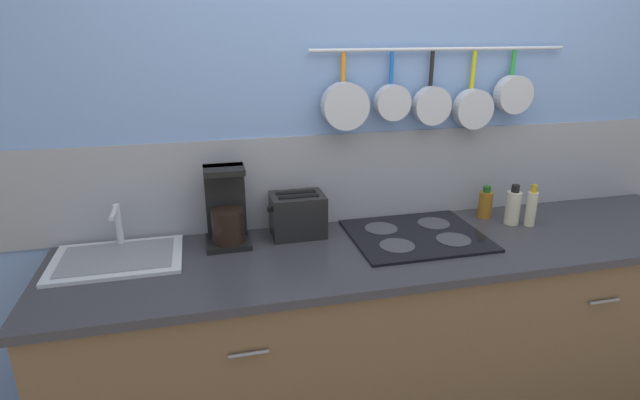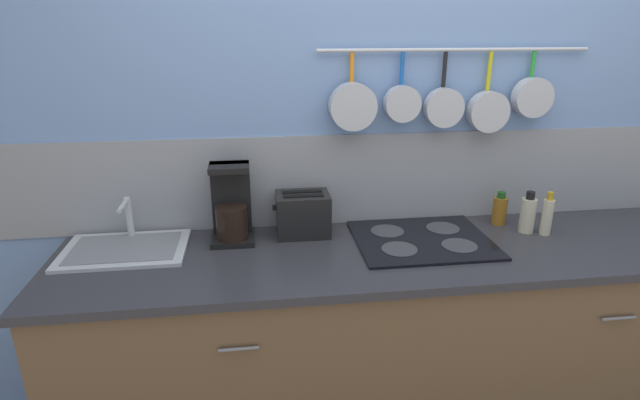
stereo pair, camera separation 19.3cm
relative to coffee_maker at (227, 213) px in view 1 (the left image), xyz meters
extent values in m
cube|color=#7293C6|center=(0.74, 0.16, 0.27)|extent=(7.20, 0.06, 2.60)
cube|color=gray|center=(0.74, 0.15, 0.07)|extent=(7.20, 0.07, 0.42)
cylinder|color=#B7BABF|center=(0.98, 0.10, 0.64)|extent=(1.20, 0.02, 0.02)
cylinder|color=orange|center=(0.53, 0.10, 0.57)|extent=(0.02, 0.02, 0.12)
cylinder|color=#B7BABF|center=(0.53, 0.07, 0.41)|extent=(0.20, 0.07, 0.20)
cylinder|color=#1959B2|center=(0.75, 0.10, 0.56)|extent=(0.02, 0.02, 0.13)
cylinder|color=#B7BABF|center=(0.75, 0.08, 0.42)|extent=(0.16, 0.06, 0.16)
cylinder|color=black|center=(0.93, 0.10, 0.56)|extent=(0.02, 0.02, 0.15)
cylinder|color=#B7BABF|center=(0.93, 0.08, 0.40)|extent=(0.17, 0.05, 0.17)
cylinder|color=gold|center=(1.14, 0.10, 0.55)|extent=(0.02, 0.02, 0.16)
cylinder|color=#B7BABF|center=(1.14, 0.07, 0.38)|extent=(0.18, 0.06, 0.18)
cylinder|color=green|center=(1.34, 0.10, 0.58)|extent=(0.02, 0.02, 0.11)
cylinder|color=#B7BABF|center=(1.34, 0.07, 0.44)|extent=(0.17, 0.06, 0.17)
cube|color=brown|center=(0.74, -0.21, -0.60)|extent=(2.89, 0.61, 0.86)
cylinder|color=slate|center=(0.02, -0.53, -0.33)|extent=(0.14, 0.01, 0.01)
cylinder|color=slate|center=(1.47, -0.53, -0.33)|extent=(0.14, 0.01, 0.01)
cube|color=#2D2D33|center=(0.74, -0.21, -0.15)|extent=(2.93, 0.65, 0.03)
cube|color=#B7BABF|center=(-0.43, -0.07, -0.13)|extent=(0.49, 0.34, 0.01)
cube|color=slate|center=(-0.43, -0.07, -0.12)|extent=(0.42, 0.27, 0.00)
cylinder|color=#B7BABF|center=(-0.43, 0.06, -0.04)|extent=(0.03, 0.03, 0.19)
cylinder|color=#B7BABF|center=(-0.43, -0.01, 0.04)|extent=(0.02, 0.14, 0.02)
cube|color=black|center=(0.00, -0.02, -0.12)|extent=(0.18, 0.18, 0.02)
cube|color=black|center=(0.00, 0.04, 0.03)|extent=(0.16, 0.06, 0.33)
cylinder|color=black|center=(0.00, -0.04, -0.04)|extent=(0.13, 0.13, 0.14)
cube|color=black|center=(0.00, 0.00, 0.18)|extent=(0.16, 0.13, 0.02)
cube|color=black|center=(0.30, 0.01, -0.04)|extent=(0.23, 0.17, 0.19)
cube|color=black|center=(0.30, -0.02, 0.05)|extent=(0.17, 0.03, 0.00)
cube|color=black|center=(0.30, 0.04, 0.05)|extent=(0.17, 0.03, 0.00)
cube|color=black|center=(0.18, 0.01, -0.01)|extent=(0.02, 0.02, 0.02)
cube|color=black|center=(0.80, -0.13, -0.13)|extent=(0.57, 0.47, 0.01)
cylinder|color=#38383D|center=(0.67, -0.23, -0.12)|extent=(0.15, 0.15, 0.00)
cylinder|color=#38383D|center=(0.93, -0.23, -0.12)|extent=(0.15, 0.15, 0.00)
cylinder|color=#38383D|center=(0.67, -0.04, -0.12)|extent=(0.15, 0.15, 0.00)
cylinder|color=#38383D|center=(0.93, -0.04, -0.12)|extent=(0.15, 0.15, 0.00)
cylinder|color=#8C5919|center=(1.22, 0.01, -0.07)|extent=(0.07, 0.07, 0.13)
cylinder|color=#194C19|center=(1.22, 0.01, 0.00)|extent=(0.04, 0.04, 0.03)
cylinder|color=#BFB799|center=(1.29, -0.09, -0.06)|extent=(0.07, 0.07, 0.15)
cylinder|color=black|center=(1.29, -0.09, 0.04)|extent=(0.04, 0.04, 0.03)
cylinder|color=#BFB799|center=(1.36, -0.13, -0.06)|extent=(0.05, 0.05, 0.16)
cylinder|color=#B28C19|center=(1.36, -0.13, 0.04)|extent=(0.03, 0.03, 0.04)
camera|label=1|loc=(-0.08, -1.98, 0.74)|focal=28.00mm
camera|label=2|loc=(0.11, -2.01, 0.74)|focal=28.00mm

